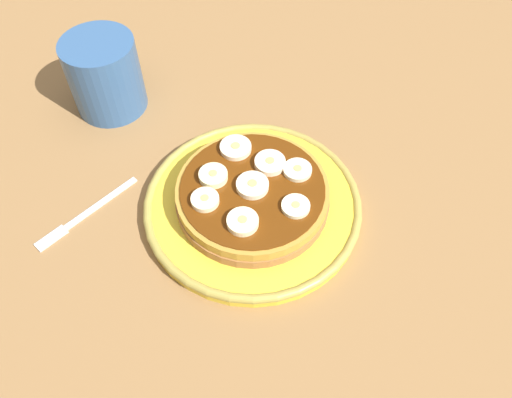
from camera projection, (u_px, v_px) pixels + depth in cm
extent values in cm
cube|color=olive|center=(256.00, 217.00, 57.90)|extent=(140.00, 140.00, 3.00)
cylinder|color=yellow|center=(256.00, 206.00, 56.13)|extent=(23.55, 23.55, 1.40)
torus|color=#A49342|center=(256.00, 203.00, 55.74)|extent=(23.82, 23.82, 0.98)
cylinder|color=#9B6437|center=(257.00, 196.00, 55.24)|extent=(16.56, 16.56, 1.22)
cylinder|color=#B58631|center=(261.00, 191.00, 54.14)|extent=(16.29, 16.29, 1.22)
cylinder|color=#592B0A|center=(256.00, 188.00, 53.55)|extent=(15.32, 15.32, 0.16)
cylinder|color=#F7E8C0|center=(252.00, 189.00, 53.05)|extent=(3.43, 3.43, 0.84)
cylinder|color=tan|center=(252.00, 186.00, 52.68)|extent=(0.96, 0.96, 0.08)
cylinder|color=#F3EEB3|center=(217.00, 176.00, 53.97)|extent=(3.08, 3.08, 0.95)
cylinder|color=tan|center=(217.00, 173.00, 53.56)|extent=(0.86, 0.86, 0.08)
cylinder|color=beige|center=(301.00, 170.00, 54.62)|extent=(3.08, 3.08, 0.67)
cylinder|color=tan|center=(301.00, 168.00, 54.32)|extent=(0.86, 0.86, 0.08)
cylinder|color=#F0EABB|center=(299.00, 207.00, 51.81)|extent=(2.95, 2.95, 0.63)
cylinder|color=tan|center=(300.00, 205.00, 51.52)|extent=(0.83, 0.83, 0.08)
cylinder|color=#FEECB3|center=(246.00, 222.00, 50.53)|extent=(3.20, 3.20, 0.90)
cylinder|color=tan|center=(246.00, 219.00, 50.13)|extent=(0.90, 0.90, 0.08)
cylinder|color=#FBE3B9|center=(239.00, 148.00, 56.47)|extent=(3.50, 3.50, 0.75)
cylinder|color=tan|center=(239.00, 146.00, 56.13)|extent=(0.98, 0.98, 0.08)
cylinder|color=#FEEBB5|center=(209.00, 200.00, 52.19)|extent=(2.92, 2.92, 0.79)
cylinder|color=tan|center=(208.00, 198.00, 51.84)|extent=(0.82, 0.82, 0.08)
cylinder|color=#F9E0BF|center=(273.00, 163.00, 55.10)|extent=(3.36, 3.36, 0.85)
cylinder|color=tan|center=(274.00, 160.00, 54.72)|extent=(0.94, 0.94, 0.08)
cylinder|color=#33598C|center=(108.00, 75.00, 62.87)|extent=(8.91, 8.91, 9.51)
cylinder|color=black|center=(100.00, 50.00, 59.81)|extent=(7.58, 7.58, 0.57)
torus|color=#33598C|center=(114.00, 51.00, 65.65)|extent=(6.93, 1.60, 6.93)
cube|color=silver|center=(105.00, 202.00, 56.97)|extent=(7.25, 7.17, 0.50)
cube|color=silver|center=(55.00, 238.00, 54.19)|extent=(3.38, 3.36, 0.50)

